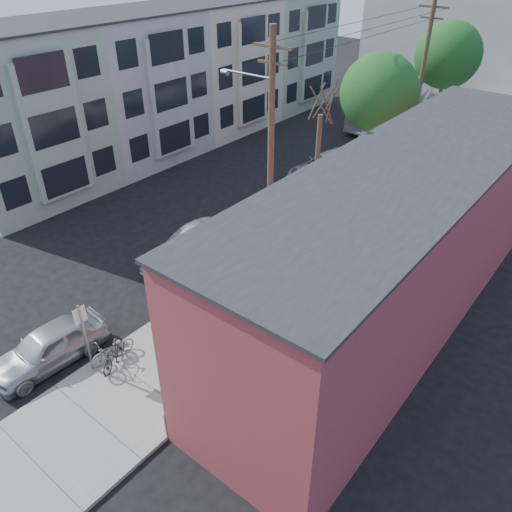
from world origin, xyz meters
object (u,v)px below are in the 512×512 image
Objects in this scene: tree_bare at (316,174)px; parked_bike_a at (114,355)px; parking_meter_near at (212,269)px; car_2 at (277,208)px; patron_green at (265,323)px; bus at (391,105)px; parking_meter_far at (307,207)px; tree_leafy_mid at (379,93)px; car_0 at (48,347)px; car_4 at (374,142)px; sign_post at (84,332)px; cyclist at (249,268)px; tree_leafy_far at (448,55)px; car_1 at (197,248)px; car_3 at (329,168)px; patron_grey at (222,331)px; patio_chair_a at (225,355)px; patio_chair_b at (227,361)px; utility_pole_near at (270,145)px; parked_bike_b at (113,349)px.

tree_bare is 12.94m from parked_bike_a.
parked_bike_a is at bearing -89.85° from tree_bare.
car_2 reaches higher than parking_meter_near.
patron_green is 0.15× the size of bus.
tree_leafy_mid reaches higher than parking_meter_far.
car_0 is at bearing -83.83° from bus.
parking_meter_near is 0.25× the size of car_4.
sign_post is 7.52m from cyclist.
parked_bike_a is (-0.57, -6.79, -0.31)m from cyclist.
tree_leafy_far is (0.00, 9.64, 0.47)m from tree_leafy_mid.
cyclist is 2.97m from car_1.
car_3 is (-0.55, 6.07, 0.12)m from car_2.
parked_bike_a is (-2.37, -3.02, -0.30)m from patron_grey.
parking_meter_far is 1.63m from car_2.
car_0 is (-2.00, -19.83, -5.04)m from tree_leafy_mid.
parking_meter_near is 0.12× the size of bus.
tree_leafy_far is at bearing 95.09° from patio_chair_a.
car_4 is 0.48× the size of bus.
tree_bare is 6.54m from car_3.
bus is at bearing -174.92° from patron_green.
parking_meter_far is 0.20× the size of car_3.
tree_bare reaches higher than car_3.
parking_meter_far is (-0.10, 13.54, -0.85)m from sign_post.
patio_chair_b is 3.97m from parked_bike_a.
patron_green is at bearing -53.47° from utility_pole_near.
patron_green is at bearing 49.38° from car_0.
cyclist is 6.69m from parked_bike_b.
parked_bike_a is at bearing -36.74° from patron_grey.
tree_bare is at bearing -22.13° from parking_meter_far.
parking_meter_near is 1.00× the size of parking_meter_far.
utility_pole_near is 9.39m from patio_chair_b.
parked_bike_b is at bearing 123.52° from parked_bike_a.
patron_grey reaches higher than patron_green.
tree_leafy_far is 22.39m from car_1.
parking_meter_far is 0.25× the size of car_4.
parked_bike_a is at bearing 34.37° from car_0.
sign_post is 0.27× the size of bus.
tree_bare reaches higher than sign_post.
utility_pole_near reaches higher than parked_bike_b.
tree_leafy_mid is at bearing 87.44° from utility_pole_near.
cyclist is (1.01, -2.65, -4.47)m from utility_pole_near.
tree_leafy_far is (0.45, 28.83, 4.40)m from sign_post.
tree_leafy_mid is 8.78× the size of patio_chair_b.
sign_post is at bearing 25.16° from car_0.
parked_bike_b is at bearing -90.76° from tree_leafy_mid.
patio_chair_b is 11.28m from car_2.
patio_chair_b is at bearing -41.15° from patio_chair_a.
sign_post is at bearing -154.38° from parked_bike_a.
car_0 reaches higher than parked_bike_b.
tree_leafy_far is 5.21× the size of cyclist.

